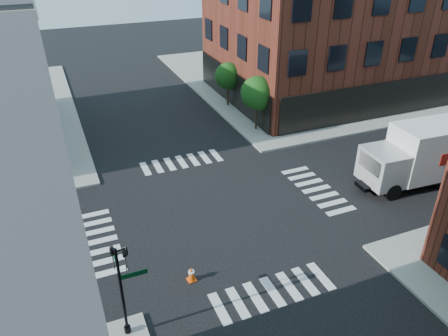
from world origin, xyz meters
name	(u,v)px	position (x,y,z in m)	size (l,w,h in m)	color
ground	(217,213)	(0.00, 0.00, 0.00)	(120.00, 120.00, 0.00)	black
sidewalk_ne	(319,75)	(21.00, 21.00, 0.07)	(30.00, 30.00, 0.15)	gray
building_ne	(349,31)	(20.50, 16.00, 6.00)	(25.00, 16.00, 12.00)	#451B11
tree_near	(258,94)	(7.56, 9.98, 3.16)	(2.69, 2.69, 4.49)	black
tree_far	(229,77)	(7.56, 15.98, 2.87)	(2.43, 2.43, 4.07)	black
signal_pole	(122,281)	(-6.72, -6.68, 2.86)	(1.29, 1.24, 4.60)	black
box_truck	(429,153)	(14.20, -1.83, 2.13)	(9.19, 3.21, 4.10)	silver
traffic_cone	(191,274)	(-3.27, -4.78, 0.38)	(0.47, 0.47, 0.79)	#E84D0A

